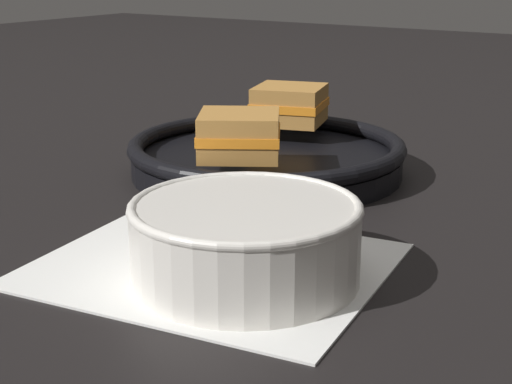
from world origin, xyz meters
TOP-DOWN VIEW (x-y plane):
  - ground_plane at (0.00, 0.00)m, footprint 4.00×4.00m
  - napkin at (0.01, -0.06)m, footprint 0.30×0.27m
  - soup_bowl at (0.05, -0.07)m, footprint 0.18×0.18m
  - spoon at (0.05, -0.07)m, footprint 0.15×0.09m
  - skillet at (-0.10, 0.20)m, footprint 0.32×0.32m
  - sandwich_near_left at (-0.08, 0.11)m, footprint 0.11×0.11m
  - sandwich_near_right at (-0.13, 0.29)m, footprint 0.10×0.10m

SIDE VIEW (x-z plane):
  - ground_plane at x=0.00m, z-range 0.00..0.00m
  - napkin at x=0.01m, z-range 0.00..0.00m
  - spoon at x=0.05m, z-range 0.00..0.01m
  - skillet at x=-0.10m, z-range 0.00..0.04m
  - soup_bowl at x=0.05m, z-range 0.00..0.07m
  - sandwich_near_left at x=-0.08m, z-range 0.04..0.09m
  - sandwich_near_right at x=-0.13m, z-range 0.04..0.09m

